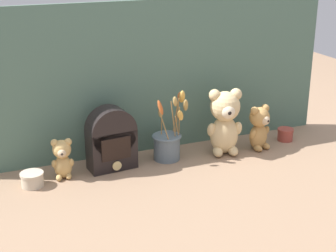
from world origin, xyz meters
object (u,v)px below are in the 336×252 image
object	(u,v)px
teddy_bear_large	(225,120)
vintage_radio	(111,139)
teddy_bear_small	(62,158)
flower_vase	(168,142)
decorative_tin_short	(285,134)
teddy_bear_medium	(259,127)
decorative_tin_tall	(32,179)

from	to	relation	value
teddy_bear_large	vintage_radio	world-z (taller)	teddy_bear_large
teddy_bear_small	flower_vase	bearing A→B (deg)	1.70
decorative_tin_short	teddy_bear_large	bearing A→B (deg)	-175.84
flower_vase	decorative_tin_short	distance (m)	0.60
vintage_radio	decorative_tin_short	size ratio (longest dim) A/B	3.49
decorative_tin_short	teddy_bear_small	bearing A→B (deg)	-179.70
teddy_bear_large	teddy_bear_small	size ratio (longest dim) A/B	1.78
vintage_radio	decorative_tin_short	bearing A→B (deg)	-0.72
teddy_bear_large	teddy_bear_small	xyz separation A→B (m)	(-0.71, 0.02, -0.07)
teddy_bear_large	teddy_bear_medium	distance (m)	0.18
teddy_bear_medium	flower_vase	xyz separation A→B (m)	(-0.42, 0.05, -0.03)
teddy_bear_large	decorative_tin_tall	bearing A→B (deg)	-179.44
teddy_bear_medium	flower_vase	bearing A→B (deg)	173.37
teddy_bear_medium	flower_vase	size ratio (longest dim) A/B	0.67
decorative_tin_tall	vintage_radio	bearing A→B (deg)	7.49
decorative_tin_tall	flower_vase	bearing A→B (deg)	4.03
teddy_bear_large	teddy_bear_medium	bearing A→B (deg)	-5.36
teddy_bear_small	decorative_tin_short	xyz separation A→B (m)	(1.06, 0.01, -0.06)
teddy_bear_small	vintage_radio	size ratio (longest dim) A/B	0.63
decorative_tin_tall	decorative_tin_short	xyz separation A→B (m)	(1.19, 0.03, 0.00)
teddy_bear_small	decorative_tin_tall	distance (m)	0.14
teddy_bear_medium	teddy_bear_large	bearing A→B (deg)	174.64
decorative_tin_tall	decorative_tin_short	world-z (taller)	decorative_tin_short
flower_vase	teddy_bear_medium	bearing A→B (deg)	-6.63
flower_vase	decorative_tin_tall	xyz separation A→B (m)	(-0.59, -0.04, -0.05)
teddy_bear_medium	teddy_bear_small	world-z (taller)	teddy_bear_medium
teddy_bear_large	vintage_radio	distance (m)	0.51
flower_vase	decorative_tin_short	xyz separation A→B (m)	(0.60, -0.01, -0.05)
decorative_tin_tall	teddy_bear_large	bearing A→B (deg)	0.56
decorative_tin_tall	teddy_bear_small	bearing A→B (deg)	12.35
flower_vase	decorative_tin_tall	size ratio (longest dim) A/B	3.39
vintage_radio	teddy_bear_medium	bearing A→B (deg)	-4.38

